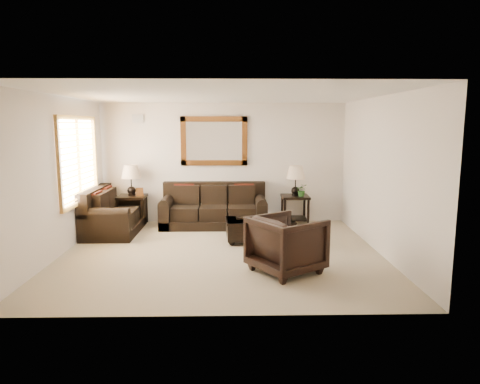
{
  "coord_description": "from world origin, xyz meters",
  "views": [
    {
      "loc": [
        0.18,
        -7.22,
        2.21
      ],
      "look_at": [
        0.34,
        0.6,
        0.98
      ],
      "focal_mm": 32.0,
      "sensor_mm": 36.0,
      "label": 1
    }
  ],
  "objects_px": {
    "end_table_left": "(132,186)",
    "sofa": "(214,211)",
    "loveseat": "(111,216)",
    "armchair": "(287,241)",
    "coffee_table": "(260,228)",
    "end_table_right": "(295,186)"
  },
  "relations": [
    {
      "from": "sofa",
      "to": "armchair",
      "type": "bearing_deg",
      "value": -68.27
    },
    {
      "from": "end_table_right",
      "to": "armchair",
      "type": "height_order",
      "value": "end_table_right"
    },
    {
      "from": "loveseat",
      "to": "end_table_right",
      "type": "distance_m",
      "value": 4.0
    },
    {
      "from": "loveseat",
      "to": "sofa",
      "type": "bearing_deg",
      "value": -74.13
    },
    {
      "from": "end_table_left",
      "to": "armchair",
      "type": "distance_m",
      "value": 4.39
    },
    {
      "from": "sofa",
      "to": "end_table_right",
      "type": "distance_m",
      "value": 1.89
    },
    {
      "from": "loveseat",
      "to": "armchair",
      "type": "bearing_deg",
      "value": -126.6
    },
    {
      "from": "loveseat",
      "to": "end_table_right",
      "type": "xyz_separation_m",
      "value": [
        3.9,
        0.71,
        0.52
      ]
    },
    {
      "from": "armchair",
      "to": "sofa",
      "type": "bearing_deg",
      "value": -12.34
    },
    {
      "from": "end_table_right",
      "to": "coffee_table",
      "type": "xyz_separation_m",
      "value": [
        -0.89,
        -1.44,
        -0.59
      ]
    },
    {
      "from": "coffee_table",
      "to": "sofa",
      "type": "bearing_deg",
      "value": 121.25
    },
    {
      "from": "end_table_right",
      "to": "coffee_table",
      "type": "distance_m",
      "value": 1.79
    },
    {
      "from": "sofa",
      "to": "loveseat",
      "type": "xyz_separation_m",
      "value": [
        -2.09,
        -0.59,
        0.0
      ]
    },
    {
      "from": "end_table_right",
      "to": "armchair",
      "type": "relative_size",
      "value": 1.38
    },
    {
      "from": "loveseat",
      "to": "end_table_right",
      "type": "height_order",
      "value": "end_table_right"
    },
    {
      "from": "end_table_left",
      "to": "sofa",
      "type": "bearing_deg",
      "value": -3.33
    },
    {
      "from": "armchair",
      "to": "loveseat",
      "type": "bearing_deg",
      "value": 19.34
    },
    {
      "from": "loveseat",
      "to": "armchair",
      "type": "xyz_separation_m",
      "value": [
        3.31,
        -2.45,
        0.13
      ]
    },
    {
      "from": "end_table_left",
      "to": "end_table_right",
      "type": "height_order",
      "value": "end_table_left"
    },
    {
      "from": "loveseat",
      "to": "coffee_table",
      "type": "distance_m",
      "value": 3.11
    },
    {
      "from": "sofa",
      "to": "end_table_left",
      "type": "xyz_separation_m",
      "value": [
        -1.82,
        0.11,
        0.54
      ]
    },
    {
      "from": "loveseat",
      "to": "armchair",
      "type": "height_order",
      "value": "armchair"
    }
  ]
}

